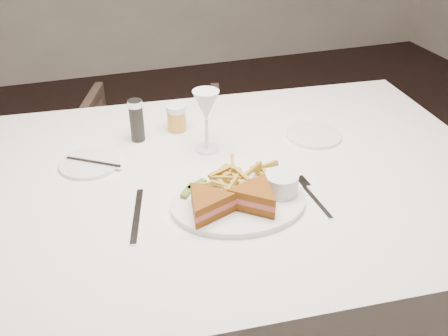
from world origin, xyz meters
TOP-DOWN VIEW (x-y plane):
  - ground at (0.00, 0.00)m, footprint 5.00×5.00m
  - table at (-0.22, -0.28)m, footprint 1.56×1.10m
  - chair_far at (-0.25, 0.64)m, footprint 0.74×0.72m
  - table_setting at (-0.22, -0.32)m, footprint 0.80×0.66m

SIDE VIEW (x-z plane):
  - ground at x=0.00m, z-range 0.00..0.00m
  - chair_far at x=-0.25m, z-range 0.00..0.61m
  - table at x=-0.22m, z-range 0.00..0.75m
  - table_setting at x=-0.22m, z-range 0.70..0.88m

